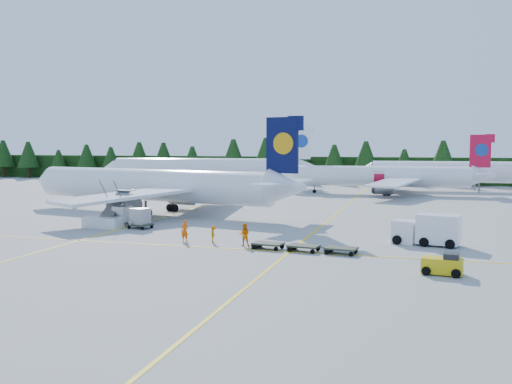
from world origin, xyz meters
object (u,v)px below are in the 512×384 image
(airliner_red, at_px, (376,177))
(baggage_tug, at_px, (443,264))
(airstairs, at_px, (106,219))
(airliner_navy, at_px, (145,185))
(service_truck, at_px, (426,230))

(airliner_red, height_order, baggage_tug, airliner_red)
(airliner_red, bearing_deg, airstairs, -118.66)
(airliner_red, xyz_separation_m, airstairs, (-24.90, -49.27, -2.34))
(airliner_navy, height_order, airstairs, airliner_navy)
(airliner_navy, distance_m, airstairs, 13.17)
(airstairs, bearing_deg, service_truck, 2.26)
(airliner_navy, relative_size, airstairs, 6.74)
(airliner_red, xyz_separation_m, baggage_tug, (9.26, -62.91, -2.47))
(airliner_red, relative_size, service_truck, 6.02)
(airliner_red, height_order, airstairs, airliner_red)
(airliner_red, bearing_deg, baggage_tug, -83.47)
(airliner_red, bearing_deg, service_truck, -82.73)
(airliner_navy, bearing_deg, baggage_tug, -24.69)
(baggage_tug, bearing_deg, airliner_navy, 151.01)
(airliner_red, xyz_separation_m, service_truck, (8.21, -51.15, -1.81))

